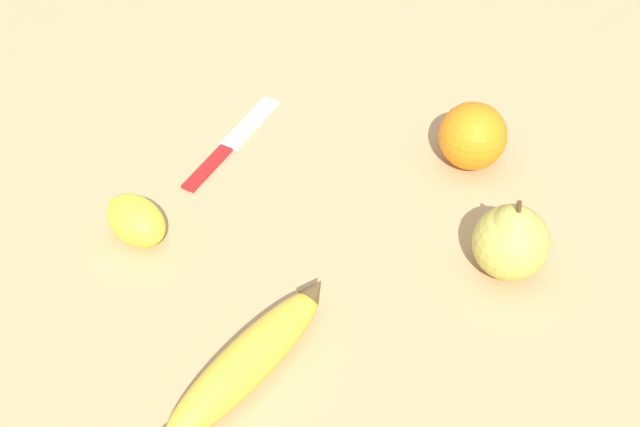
# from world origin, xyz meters

# --- Properties ---
(ground_plane) EXTENTS (3.00, 3.00, 0.00)m
(ground_plane) POSITION_xyz_m (0.00, 0.00, 0.00)
(ground_plane) COLOR tan
(banana) EXTENTS (0.21, 0.13, 0.04)m
(banana) POSITION_xyz_m (0.15, -0.02, 0.02)
(banana) COLOR gold
(banana) RESTS_ON ground_plane
(orange) EXTENTS (0.08, 0.08, 0.08)m
(orange) POSITION_xyz_m (-0.19, 0.14, 0.04)
(orange) COLOR orange
(orange) RESTS_ON ground_plane
(pear) EXTENTS (0.08, 0.08, 0.10)m
(pear) POSITION_xyz_m (-0.04, 0.19, 0.04)
(pear) COLOR #B7AD47
(pear) RESTS_ON ground_plane
(lemon) EXTENTS (0.08, 0.09, 0.05)m
(lemon) POSITION_xyz_m (0.01, -0.19, 0.02)
(lemon) COLOR yellow
(lemon) RESTS_ON ground_plane
(paring_knife) EXTENTS (0.18, 0.07, 0.01)m
(paring_knife) POSITION_xyz_m (-0.15, -0.14, 0.00)
(paring_knife) COLOR silver
(paring_knife) RESTS_ON ground_plane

